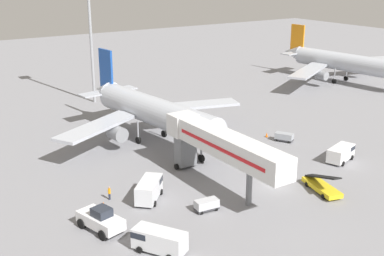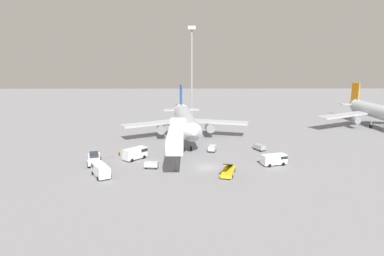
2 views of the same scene
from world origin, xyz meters
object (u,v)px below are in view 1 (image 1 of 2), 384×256
Objects in this scene: pushback_tug at (101,220)px; baggage_cart_mid_center at (232,152)px; service_van_near_left at (149,189)px; baggage_cart_rear_right at (284,137)px; ground_crew_worker_foreground at (109,193)px; safety_cone_alpha at (267,135)px; belt_loader_truck at (322,186)px; airplane_background at (343,62)px; safety_cone_bravo at (103,204)px; service_van_near_center at (341,153)px; airplane_at_gate at (152,111)px; service_van_outer_right at (158,239)px; baggage_cart_outer_left at (207,205)px; jet_bridge at (218,144)px.

baggage_cart_mid_center is at bearing 20.96° from pushback_tug.
service_van_near_left is 17.43m from baggage_cart_mid_center.
ground_crew_worker_foreground reaches higher than baggage_cart_rear_right.
safety_cone_alpha is at bearing 20.93° from baggage_cart_mid_center.
belt_loader_truck is at bearing -12.88° from pushback_tug.
safety_cone_bravo is at bearing -158.71° from airplane_background.
ground_crew_worker_foreground is 1.79m from safety_cone_bravo.
ground_crew_worker_foreground is (-32.30, 6.49, -0.34)m from service_van_near_center.
service_van_near_left is at bearing -120.29° from airplane_at_gate.
ground_crew_worker_foreground is 31.23m from safety_cone_alpha.
service_van_outer_right reaches higher than service_van_near_center.
baggage_cart_outer_left is 72.80m from airplane_background.
baggage_cart_mid_center is at bearing 42.96° from baggage_cart_outer_left.
airplane_background is (63.33, 35.69, 4.04)m from baggage_cart_outer_left.
belt_loader_truck reaches higher than baggage_cart_mid_center.
service_van_near_center is 0.97× the size of service_van_outer_right.
belt_loader_truck is 20.67m from safety_cone_alpha.
safety_cone_bravo is (-0.47, 11.78, -1.04)m from service_van_outer_right.
service_van_outer_right reaches higher than baggage_cart_outer_left.
pushback_tug is at bearing -130.18° from airplane_at_gate.
airplane_at_gate is at bearing 106.45° from belt_loader_truck.
jet_bridge is at bearing 43.85° from baggage_cart_outer_left.
baggage_cart_outer_left reaches higher than safety_cone_alpha.
ground_crew_worker_foreground is at bearing -133.17° from airplane_at_gate.
safety_cone_alpha is (34.16, 13.08, -0.84)m from pushback_tug.
safety_cone_alpha is at bearing 34.54° from baggage_cart_outer_left.
airplane_at_gate is 25.04m from baggage_cart_outer_left.
baggage_cart_mid_center reaches higher than baggage_cart_outer_left.
safety_cone_alpha is at bearing 12.90° from ground_crew_worker_foreground.
airplane_at_gate is 18.66m from safety_cone_alpha.
airplane_background is at bearing 20.87° from ground_crew_worker_foreground.
service_van_near_center is 3.24× the size of ground_crew_worker_foreground.
belt_loader_truck is at bearing -13.81° from baggage_cart_outer_left.
airplane_background is (71.25, 27.16, 3.90)m from ground_crew_worker_foreground.
service_van_outer_right is 11.84m from safety_cone_bravo.
pushback_tug is 36.59m from safety_cone_alpha.
baggage_cart_rear_right is at bearing 61.02° from belt_loader_truck.
airplane_at_gate is 19.28m from jet_bridge.
belt_loader_truck is 15.38m from baggage_cart_mid_center.
ground_crew_worker_foreground is 76.35m from airplane_background.
safety_cone_alpha is 32.72m from safety_cone_bravo.
jet_bridge is at bearing 172.42° from service_van_near_center.
service_van_outer_right is 26.64m from baggage_cart_mid_center.
service_van_outer_right is (-23.25, -0.79, 0.53)m from belt_loader_truck.
jet_bridge is 9.86m from service_van_near_left.
baggage_cart_mid_center is at bearing 97.42° from belt_loader_truck.
jet_bridge is 7.43× the size of baggage_cart_mid_center.
baggage_cart_rear_right is at bearing -149.84° from airplane_background.
airplane_at_gate is 5.97× the size of pushback_tug.
ground_crew_worker_foreground is 3.27× the size of safety_cone_bravo.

